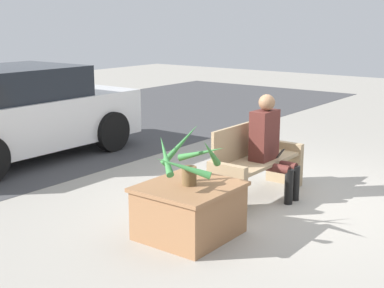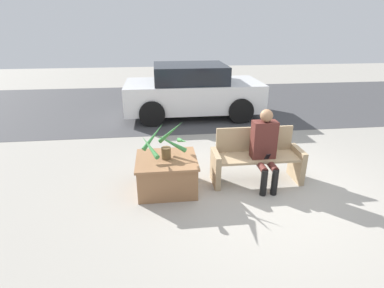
{
  "view_description": "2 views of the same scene",
  "coord_description": "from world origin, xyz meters",
  "px_view_note": "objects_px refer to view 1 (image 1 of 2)",
  "views": [
    {
      "loc": [
        -5.71,
        -2.88,
        2.19
      ],
      "look_at": [
        -0.87,
        0.77,
        0.77
      ],
      "focal_mm": 50.0,
      "sensor_mm": 36.0,
      "label": 1
    },
    {
      "loc": [
        -1.68,
        -4.05,
        2.56
      ],
      "look_at": [
        -1.12,
        0.7,
        0.61
      ],
      "focal_mm": 28.0,
      "sensor_mm": 36.0,
      "label": 2
    }
  ],
  "objects_px": {
    "bench": "(255,163)",
    "parked_car": "(17,113)",
    "person_seated": "(269,141)",
    "planter_box": "(189,209)",
    "potted_plant": "(189,159)"
  },
  "relations": [
    {
      "from": "bench",
      "to": "parked_car",
      "type": "xyz_separation_m",
      "value": [
        -0.62,
        4.03,
        0.31
      ]
    },
    {
      "from": "person_seated",
      "to": "planter_box",
      "type": "xyz_separation_m",
      "value": [
        -1.59,
        0.04,
        -0.42
      ]
    },
    {
      "from": "planter_box",
      "to": "bench",
      "type": "bearing_deg",
      "value": 4.94
    },
    {
      "from": "person_seated",
      "to": "potted_plant",
      "type": "bearing_deg",
      "value": 178.48
    },
    {
      "from": "person_seated",
      "to": "potted_plant",
      "type": "height_order",
      "value": "person_seated"
    },
    {
      "from": "person_seated",
      "to": "planter_box",
      "type": "relative_size",
      "value": 1.35
    },
    {
      "from": "bench",
      "to": "parked_car",
      "type": "height_order",
      "value": "parked_car"
    },
    {
      "from": "bench",
      "to": "person_seated",
      "type": "distance_m",
      "value": 0.35
    },
    {
      "from": "planter_box",
      "to": "potted_plant",
      "type": "xyz_separation_m",
      "value": [
        -0.0,
        0.01,
        0.53
      ]
    },
    {
      "from": "potted_plant",
      "to": "person_seated",
      "type": "bearing_deg",
      "value": -1.52
    },
    {
      "from": "person_seated",
      "to": "potted_plant",
      "type": "relative_size",
      "value": 1.7
    },
    {
      "from": "planter_box",
      "to": "parked_car",
      "type": "distance_m",
      "value": 4.29
    },
    {
      "from": "bench",
      "to": "person_seated",
      "type": "bearing_deg",
      "value": -69.26
    },
    {
      "from": "bench",
      "to": "planter_box",
      "type": "bearing_deg",
      "value": -175.06
    },
    {
      "from": "person_seated",
      "to": "planter_box",
      "type": "bearing_deg",
      "value": 178.74
    }
  ]
}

